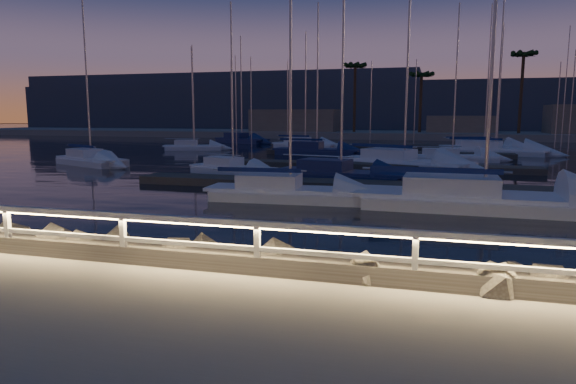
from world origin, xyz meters
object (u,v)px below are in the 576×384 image
Objects in this scene: sailboat_l at (492,150)px; sailboat_d at (477,197)px; sailboat_f at (338,173)px; sailboat_m at (241,139)px; sailboat_c at (401,161)px; sailboat_i at (192,146)px; sailboat_b at (286,191)px; sailboat_j at (315,150)px; sailboat_k at (482,147)px; guard_rail at (207,232)px; sailboat_a at (231,168)px; sailboat_n at (304,144)px; sailboat_g at (450,157)px; sailboat_e at (90,159)px.

sailboat_d is at bearing -80.33° from sailboat_l.
sailboat_m reaches higher than sailboat_f.
sailboat_c is 25.63m from sailboat_i.
sailboat_l is (11.38, 30.18, 0.03)m from sailboat_b.
sailboat_k is (15.28, 9.19, -0.00)m from sailboat_j.
sailboat_m is (-20.14, 54.05, -0.90)m from guard_rail.
sailboat_m is at bearing 129.32° from sailboat_a.
sailboat_l is (10.43, 22.94, 0.02)m from sailboat_f.
sailboat_n is (10.38, 6.65, 0.02)m from sailboat_i.
sailboat_j is 17.84m from sailboat_k.
sailboat_l is at bearing 70.21° from sailboat_a.
sailboat_j is at bearing 118.99° from sailboat_f.
guard_rail is at bearing -71.07° from sailboat_c.
guard_rail is 44.66m from sailboat_i.
sailboat_b reaches higher than sailboat_i.
sailboat_j is at bearing 117.28° from sailboat_d.
sailboat_b is 7.29m from sailboat_f.
sailboat_g is (3.41, 6.27, -0.07)m from sailboat_c.
sailboat_g is 0.84× the size of sailboat_k.
sailboat_e reaches higher than sailboat_a.
guard_rail is 4.13× the size of sailboat_i.
sailboat_c is at bearing 34.34° from sailboat_e.
sailboat_a is at bearing -46.47° from sailboat_m.
sailboat_l is at bearing 1.58° from sailboat_m.
sailboat_a is 12.50m from sailboat_e.
sailboat_i is 14.10m from sailboat_j.
sailboat_g reaches higher than sailboat_a.
sailboat_m reaches higher than sailboat_n.
sailboat_m is (-29.70, 11.89, 0.03)m from sailboat_l.
guard_rail is at bearing -115.55° from sailboat_d.
sailboat_i is at bearing 114.12° from sailboat_e.
sailboat_c is 20.31m from sailboat_k.
sailboat_j is (-12.31, 25.04, -0.02)m from sailboat_d.
sailboat_a is 11.95m from sailboat_c.
sailboat_m is 12.86m from sailboat_n.
sailboat_e is 27.64m from sailboat_g.
sailboat_n is at bearing -12.49° from sailboat_m.
sailboat_e is at bearing -66.56° from sailboat_m.
sailboat_c is 22.61m from sailboat_e.
sailboat_b is 25.45m from sailboat_j.
sailboat_d is at bearing -34.25° from sailboat_f.
sailboat_g is (6.41, 14.17, -0.04)m from sailboat_f.
sailboat_d is 1.38× the size of sailboat_g.
sailboat_l is 19.77m from sailboat_n.
sailboat_i is 29.78m from sailboat_k.
sailboat_d is (13.89, -8.60, 0.07)m from sailboat_a.
sailboat_n is (10.42, -7.54, -0.05)m from sailboat_m.
sailboat_a is at bearing -179.11° from sailboat_f.
sailboat_g is at bearing -118.27° from sailboat_k.
sailboat_i reaches higher than guard_rail.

